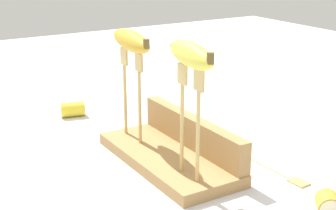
{
  "coord_description": "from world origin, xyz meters",
  "views": [
    {
      "loc": [
        0.8,
        -0.49,
        0.43
      ],
      "look_at": [
        0.0,
        0.0,
        0.12
      ],
      "focal_mm": 54.82,
      "sensor_mm": 36.0,
      "label": 1
    }
  ],
  "objects_px": {
    "fork_stand_right": "(190,113)",
    "banana_raised_right": "(191,54)",
    "fork_fallen_near": "(280,172)",
    "banana_raised_left": "(131,41)",
    "fork_stand_left": "(132,87)",
    "banana_chunk_far": "(72,109)",
    "banana_chunk_near": "(328,204)"
  },
  "relations": [
    {
      "from": "fork_stand_right",
      "to": "banana_chunk_near",
      "type": "bearing_deg",
      "value": 35.43
    },
    {
      "from": "fork_stand_right",
      "to": "banana_raised_right",
      "type": "height_order",
      "value": "banana_raised_right"
    },
    {
      "from": "fork_fallen_near",
      "to": "banana_chunk_far",
      "type": "height_order",
      "value": "banana_chunk_far"
    },
    {
      "from": "fork_stand_right",
      "to": "banana_chunk_far",
      "type": "xyz_separation_m",
      "value": [
        -0.48,
        -0.04,
        -0.12
      ]
    },
    {
      "from": "fork_fallen_near",
      "to": "banana_chunk_near",
      "type": "bearing_deg",
      "value": -14.7
    },
    {
      "from": "fork_stand_left",
      "to": "banana_chunk_far",
      "type": "relative_size",
      "value": 2.86
    },
    {
      "from": "fork_fallen_near",
      "to": "banana_raised_left",
      "type": "bearing_deg",
      "value": -145.22
    },
    {
      "from": "banana_chunk_far",
      "to": "fork_fallen_near",
      "type": "bearing_deg",
      "value": 22.45
    },
    {
      "from": "fork_stand_left",
      "to": "banana_chunk_far",
      "type": "distance_m",
      "value": 0.29
    },
    {
      "from": "banana_raised_left",
      "to": "fork_fallen_near",
      "type": "bearing_deg",
      "value": 34.78
    },
    {
      "from": "fork_stand_left",
      "to": "fork_stand_right",
      "type": "bearing_deg",
      "value": 0.0
    },
    {
      "from": "fork_stand_left",
      "to": "banana_raised_left",
      "type": "height_order",
      "value": "banana_raised_left"
    },
    {
      "from": "fork_stand_left",
      "to": "fork_stand_right",
      "type": "relative_size",
      "value": 0.94
    },
    {
      "from": "fork_stand_left",
      "to": "banana_chunk_far",
      "type": "height_order",
      "value": "fork_stand_left"
    },
    {
      "from": "fork_stand_right",
      "to": "banana_raised_left",
      "type": "distance_m",
      "value": 0.24
    },
    {
      "from": "fork_stand_left",
      "to": "fork_fallen_near",
      "type": "distance_m",
      "value": 0.34
    },
    {
      "from": "banana_raised_right",
      "to": "banana_chunk_far",
      "type": "xyz_separation_m",
      "value": [
        -0.48,
        -0.04,
        -0.23
      ]
    },
    {
      "from": "fork_fallen_near",
      "to": "banana_chunk_near",
      "type": "relative_size",
      "value": 3.44
    },
    {
      "from": "fork_stand_right",
      "to": "banana_chunk_far",
      "type": "bearing_deg",
      "value": -175.78
    },
    {
      "from": "fork_stand_left",
      "to": "banana_chunk_far",
      "type": "bearing_deg",
      "value": -172.32
    },
    {
      "from": "fork_stand_right",
      "to": "banana_raised_left",
      "type": "bearing_deg",
      "value": 180.0
    },
    {
      "from": "fork_fallen_near",
      "to": "banana_chunk_near",
      "type": "distance_m",
      "value": 0.16
    },
    {
      "from": "fork_fallen_near",
      "to": "banana_chunk_far",
      "type": "relative_size",
      "value": 2.79
    },
    {
      "from": "fork_stand_right",
      "to": "banana_raised_right",
      "type": "distance_m",
      "value": 0.1
    },
    {
      "from": "banana_chunk_near",
      "to": "banana_chunk_far",
      "type": "distance_m",
      "value": 0.7
    },
    {
      "from": "banana_raised_right",
      "to": "fork_fallen_near",
      "type": "bearing_deg",
      "value": 76.55
    },
    {
      "from": "fork_stand_left",
      "to": "banana_chunk_near",
      "type": "relative_size",
      "value": 3.53
    },
    {
      "from": "fork_fallen_near",
      "to": "banana_chunk_near",
      "type": "height_order",
      "value": "banana_chunk_near"
    },
    {
      "from": "banana_raised_right",
      "to": "banana_chunk_near",
      "type": "height_order",
      "value": "banana_raised_right"
    },
    {
      "from": "banana_raised_right",
      "to": "banana_chunk_near",
      "type": "distance_m",
      "value": 0.33
    },
    {
      "from": "banana_raised_left",
      "to": "fork_fallen_near",
      "type": "distance_m",
      "value": 0.39
    },
    {
      "from": "banana_chunk_near",
      "to": "banana_raised_left",
      "type": "bearing_deg",
      "value": -161.29
    }
  ]
}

